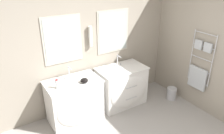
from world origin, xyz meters
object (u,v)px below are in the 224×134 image
object	(u,v)px
toiletry_bottle	(57,84)
vanity_left	(75,101)
vanity_right	(122,86)
waste_bin	(171,93)
amenity_bowl	(84,80)

from	to	relation	value
toiletry_bottle	vanity_left	bearing A→B (deg)	10.87
vanity_right	waste_bin	xyz separation A→B (m)	(1.04, -0.42, -0.28)
vanity_right	amenity_bowl	world-z (taller)	amenity_bowl
vanity_right	amenity_bowl	xyz separation A→B (m)	(-0.91, -0.12, 0.45)
amenity_bowl	waste_bin	distance (m)	2.11
vanity_left	amenity_bowl	world-z (taller)	amenity_bowl
toiletry_bottle	amenity_bowl	distance (m)	0.47
vanity_right	waste_bin	size ratio (longest dim) A/B	3.68
vanity_left	amenity_bowl	distance (m)	0.49
vanity_left	waste_bin	world-z (taller)	vanity_left
amenity_bowl	waste_bin	size ratio (longest dim) A/B	0.52
toiletry_bottle	amenity_bowl	size ratio (longest dim) A/B	1.23
vanity_right	toiletry_bottle	distance (m)	1.46
amenity_bowl	waste_bin	bearing A→B (deg)	-8.81
vanity_left	toiletry_bottle	xyz separation A→B (m)	(-0.31, -0.06, 0.49)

